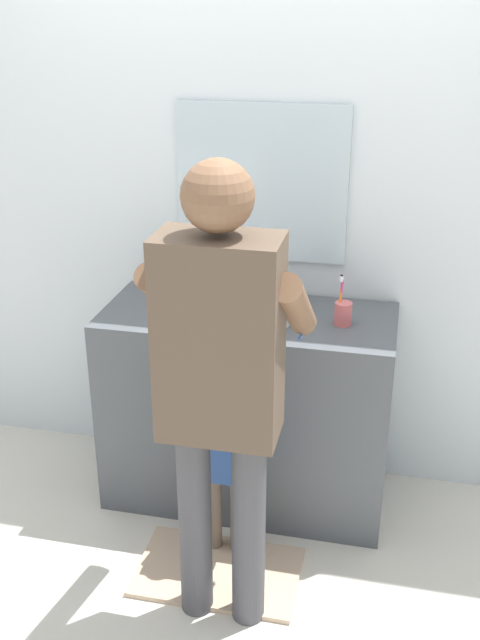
# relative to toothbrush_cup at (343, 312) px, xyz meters

# --- Properties ---
(ground_plane) EXTENTS (14.00, 14.00, 0.00)m
(ground_plane) POSITION_rel_toothbrush_cup_xyz_m (-0.39, -0.28, -0.95)
(ground_plane) COLOR silver
(back_wall) EXTENTS (4.40, 0.10, 2.70)m
(back_wall) POSITION_rel_toothbrush_cup_xyz_m (-0.39, 0.34, 0.41)
(back_wall) COLOR silver
(back_wall) RESTS_ON ground
(vanity_cabinet) EXTENTS (1.22, 0.54, 0.89)m
(vanity_cabinet) POSITION_rel_toothbrush_cup_xyz_m (-0.39, 0.02, -0.50)
(vanity_cabinet) COLOR #4C5156
(vanity_cabinet) RESTS_ON ground
(sink_basin) EXTENTS (0.39, 0.39, 0.11)m
(sink_basin) POSITION_rel_toothbrush_cup_xyz_m (-0.39, -0.00, 0.00)
(sink_basin) COLOR silver
(sink_basin) RESTS_ON vanity_cabinet
(faucet) EXTENTS (0.18, 0.14, 0.18)m
(faucet) POSITION_rel_toothbrush_cup_xyz_m (-0.39, 0.23, 0.03)
(faucet) COLOR #B7BABF
(faucet) RESTS_ON vanity_cabinet
(toothbrush_cup) EXTENTS (0.07, 0.07, 0.21)m
(toothbrush_cup) POSITION_rel_toothbrush_cup_xyz_m (0.00, 0.00, 0.00)
(toothbrush_cup) COLOR #D86666
(toothbrush_cup) RESTS_ON vanity_cabinet
(bath_mat) EXTENTS (0.64, 0.40, 0.02)m
(bath_mat) POSITION_rel_toothbrush_cup_xyz_m (-0.39, -0.53, -0.94)
(bath_mat) COLOR #CCAD8E
(bath_mat) RESTS_ON ground
(child_toddler) EXTENTS (0.24, 0.24, 0.79)m
(child_toddler) POSITION_rel_toothbrush_cup_xyz_m (-0.39, -0.39, -0.47)
(child_toddler) COLOR #6B5B4C
(child_toddler) RESTS_ON ground
(adult_parent) EXTENTS (0.52, 0.55, 1.69)m
(adult_parent) POSITION_rel_toothbrush_cup_xyz_m (-0.33, -0.70, 0.07)
(adult_parent) COLOR #47474C
(adult_parent) RESTS_ON ground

